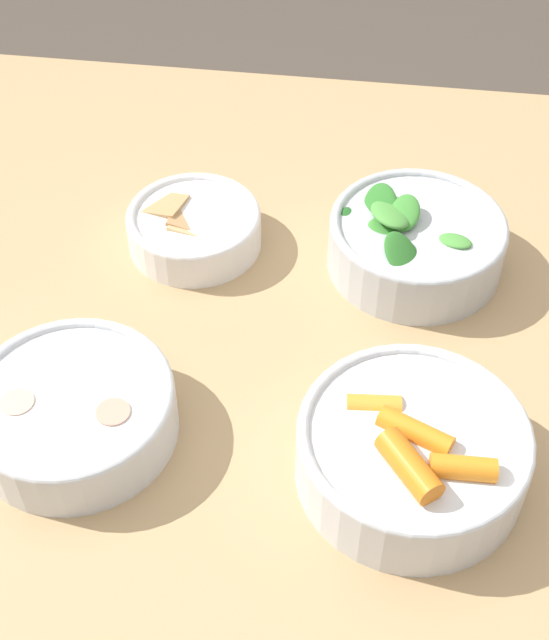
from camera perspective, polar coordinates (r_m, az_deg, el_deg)
name	(u,v)px	position (r m, az deg, el deg)	size (l,w,h in m)	color
dining_table	(321,424)	(0.90, 3.02, -6.65)	(1.13, 0.92, 0.74)	tan
bowl_carrots	(412,451)	(0.71, 8.77, -8.27)	(0.18, 0.18, 0.07)	silver
bowl_greens	(414,241)	(0.88, 8.94, 4.99)	(0.17, 0.18, 0.08)	silver
bowl_beans_hotdog	(74,412)	(0.76, -12.72, -5.78)	(0.17, 0.17, 0.05)	silver
bowl_cookies	(194,226)	(0.91, -5.18, 5.99)	(0.14, 0.14, 0.04)	white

